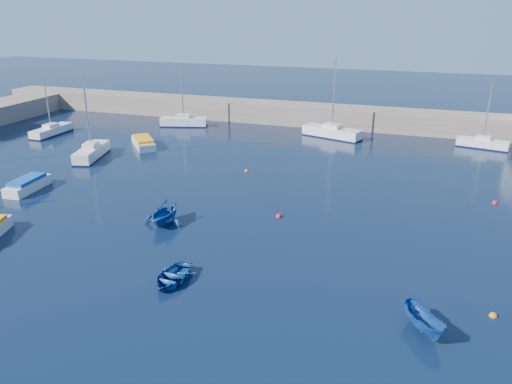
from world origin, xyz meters
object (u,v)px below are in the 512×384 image
(motorboat_1, at_px, (28,184))
(dinghy_right, at_px, (424,322))
(sailboat_3, at_px, (92,152))
(sailboat_5, at_px, (184,121))
(dinghy_center, at_px, (172,277))
(sailboat_6, at_px, (332,132))
(dinghy_left, at_px, (164,212))
(sailboat_4, at_px, (51,130))
(sailboat_7, at_px, (483,143))
(motorboat_2, at_px, (143,142))

(motorboat_1, height_order, dinghy_right, dinghy_right)
(sailboat_3, distance_m, motorboat_1, 10.15)
(sailboat_5, relative_size, dinghy_center, 2.46)
(sailboat_3, relative_size, sailboat_6, 0.88)
(motorboat_1, relative_size, dinghy_left, 1.31)
(sailboat_4, relative_size, sailboat_7, 1.09)
(sailboat_4, bearing_deg, motorboat_1, -55.70)
(sailboat_7, xyz_separation_m, motorboat_2, (-36.72, -11.76, -0.05))
(dinghy_right, bearing_deg, sailboat_4, 114.76)
(motorboat_2, xyz_separation_m, dinghy_right, (31.07, -26.03, 0.08))
(sailboat_4, distance_m, sailboat_7, 51.58)
(sailboat_4, distance_m, motorboat_2, 13.83)
(sailboat_6, distance_m, sailboat_7, 17.08)
(dinghy_left, xyz_separation_m, dinghy_right, (18.42, -7.60, -0.36))
(dinghy_left, bearing_deg, dinghy_right, -20.99)
(sailboat_7, bearing_deg, sailboat_3, 126.45)
(sailboat_6, distance_m, dinghy_right, 38.83)
(dinghy_right, bearing_deg, sailboat_3, 115.13)
(motorboat_1, bearing_deg, dinghy_center, -32.06)
(sailboat_5, height_order, dinghy_left, sailboat_5)
(sailboat_6, relative_size, dinghy_center, 2.87)
(sailboat_3, bearing_deg, sailboat_4, 132.80)
(sailboat_3, bearing_deg, sailboat_6, 21.94)
(dinghy_right, bearing_deg, dinghy_center, 144.66)
(sailboat_7, height_order, dinghy_center, sailboat_7)
(dinghy_center, bearing_deg, dinghy_left, 122.09)
(dinghy_left, relative_size, dinghy_right, 1.19)
(sailboat_7, distance_m, dinghy_left, 38.62)
(sailboat_6, relative_size, dinghy_right, 3.16)
(sailboat_4, distance_m, dinghy_right, 52.48)
(motorboat_1, distance_m, dinghy_center, 21.59)
(sailboat_4, distance_m, sailboat_5, 16.58)
(sailboat_4, bearing_deg, motorboat_2, -5.02)
(sailboat_4, distance_m, dinghy_left, 32.94)
(dinghy_left, bearing_deg, sailboat_4, 144.76)
(dinghy_center, distance_m, dinghy_left, 8.50)
(motorboat_2, bearing_deg, motorboat_1, -138.91)
(sailboat_3, relative_size, dinghy_right, 2.79)
(sailboat_5, distance_m, sailboat_7, 36.97)
(motorboat_1, xyz_separation_m, dinghy_center, (19.21, -9.85, -0.18))
(motorboat_1, bearing_deg, dinghy_right, -21.95)
(sailboat_6, relative_size, dinghy_left, 2.66)
(sailboat_4, bearing_deg, sailboat_7, 11.88)
(sailboat_4, xyz_separation_m, motorboat_2, (13.77, -1.24, -0.04))
(sailboat_5, xyz_separation_m, dinghy_right, (31.30, -36.82, -0.06))
(dinghy_left, bearing_deg, sailboat_6, 78.07)
(sailboat_6, bearing_deg, sailboat_5, 108.70)
(sailboat_3, height_order, dinghy_center, sailboat_3)
(sailboat_6, height_order, motorboat_1, sailboat_6)
(sailboat_4, bearing_deg, sailboat_5, 35.31)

